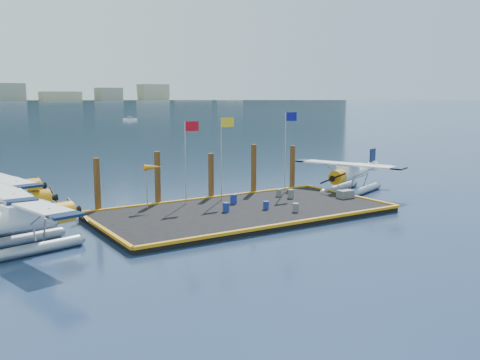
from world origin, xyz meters
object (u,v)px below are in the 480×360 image
object	(u,v)px
drum_1	(296,208)
piling_0	(97,187)
seaplane_d	(350,176)
piling_2	(211,178)
flagpole_blue	(287,140)
drum_0	(226,207)
drum_5	(234,199)
piling_1	(158,180)
windsock	(153,168)
crate	(345,194)
seaplane_a	(19,223)
drum_2	(291,194)
flagpole_yellow	(224,146)
flagpole_red	(188,149)
drum_3	(266,205)
drum_4	(279,193)
piling_4	(292,169)
piling_3	(254,171)

from	to	relation	value
drum_1	piling_0	distance (m)	13.73
seaplane_d	piling_2	size ratio (longest dim) A/B	2.49
flagpole_blue	seaplane_d	bearing A→B (deg)	-14.84
drum_0	drum_5	world-z (taller)	drum_5
piling_0	piling_1	distance (m)	4.50
windsock	piling_1	bearing A→B (deg)	57.34
crate	seaplane_a	bearing A→B (deg)	-179.16
drum_2	piling_2	distance (m)	6.33
piling_2	flagpole_yellow	bearing A→B (deg)	-82.79
flagpole_red	drum_5	bearing A→B (deg)	-31.36
drum_0	drum_5	size ratio (longest dim) A/B	0.93
drum_3	drum_0	bearing A→B (deg)	163.73
drum_4	flagpole_yellow	world-z (taller)	flagpole_yellow
seaplane_a	flagpole_yellow	size ratio (longest dim) A/B	1.62
crate	piling_1	distance (m)	14.41
piling_4	drum_5	bearing A→B (deg)	-157.47
seaplane_d	piling_3	world-z (taller)	piling_3
seaplane_d	flagpole_red	bearing A→B (deg)	62.52
drum_3	piling_3	bearing A→B (deg)	63.35
drum_4	flagpole_blue	xyz separation A→B (m)	(1.68, 1.17, 3.99)
drum_5	flagpole_yellow	world-z (taller)	flagpole_yellow
seaplane_d	seaplane_a	bearing A→B (deg)	75.30
drum_2	piling_3	size ratio (longest dim) A/B	0.16
flagpole_blue	piling_1	size ratio (longest dim) A/B	1.55
seaplane_d	drum_3	distance (m)	11.36
drum_1	flagpole_blue	bearing A→B (deg)	57.32
drum_5	piling_0	bearing A→B (deg)	159.83
drum_3	flagpole_yellow	xyz separation A→B (m)	(-0.69, 4.59, 3.83)
drum_1	drum_4	bearing A→B (deg)	65.14
flagpole_yellow	piling_1	world-z (taller)	flagpole_yellow
drum_5	crate	bearing A→B (deg)	-17.87
seaplane_d	flagpole_yellow	size ratio (longest dim) A/B	1.53
seaplane_d	flagpole_blue	bearing A→B (deg)	53.48
windsock	piling_2	world-z (taller)	piling_2
drum_2	drum_4	distance (m)	1.15
drum_4	seaplane_a	bearing A→B (deg)	-169.62
drum_5	piling_4	bearing A→B (deg)	22.53
drum_1	drum_3	distance (m)	2.15
drum_0	drum_5	xyz separation A→B (m)	(1.88, 2.07, 0.03)
seaplane_a	drum_2	bearing A→B (deg)	84.55
seaplane_a	piling_4	world-z (taller)	piling_4
seaplane_d	piling_1	bearing A→B (deg)	57.60
drum_2	windsock	bearing A→B (deg)	167.70
piling_3	seaplane_d	bearing A→B (deg)	-21.59
drum_5	windsock	world-z (taller)	windsock
windsock	seaplane_a	bearing A→B (deg)	-153.77
crate	piling_1	xyz separation A→B (m)	(-13.00, 6.05, 1.40)
flagpole_red	piling_4	bearing A→B (deg)	8.43
piling_1	drum_3	bearing A→B (deg)	-48.94
flagpole_blue	windsock	distance (m)	11.81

